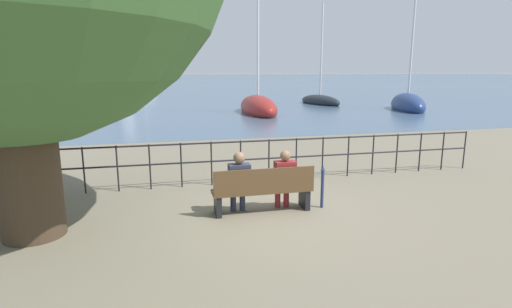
% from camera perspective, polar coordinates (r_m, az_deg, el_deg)
% --- Properties ---
extents(ground_plane, '(1000.00, 1000.00, 0.00)m').
position_cam_1_polar(ground_plane, '(7.83, 0.88, -8.17)').
color(ground_plane, '#7A705B').
extents(harbor_water, '(600.00, 300.00, 0.01)m').
position_cam_1_polar(harbor_water, '(165.51, -13.35, 10.56)').
color(harbor_water, '#47607A').
rests_on(harbor_water, ground_plane).
extents(park_bench, '(1.93, 0.45, 0.90)m').
position_cam_1_polar(park_bench, '(7.63, 1.01, -5.24)').
color(park_bench, brown).
rests_on(park_bench, ground_plane).
extents(seated_person_left, '(0.40, 0.35, 1.20)m').
position_cam_1_polar(seated_person_left, '(7.55, -2.44, -3.64)').
color(seated_person_left, '#2D3347').
rests_on(seated_person_left, ground_plane).
extents(seated_person_right, '(0.40, 0.35, 1.19)m').
position_cam_1_polar(seated_person_right, '(7.77, 4.08, -3.28)').
color(seated_person_right, maroon).
rests_on(seated_person_right, ground_plane).
extents(promenade_railing, '(12.72, 0.04, 1.05)m').
position_cam_1_polar(promenade_railing, '(9.56, -2.21, -0.17)').
color(promenade_railing, black).
rests_on(promenade_railing, ground_plane).
extents(closed_umbrella, '(0.09, 0.09, 0.86)m').
position_cam_1_polar(closed_umbrella, '(8.00, 9.47, -4.30)').
color(closed_umbrella, navy).
rests_on(closed_umbrella, ground_plane).
extents(sailboat_1, '(2.47, 5.33, 8.19)m').
position_cam_1_polar(sailboat_1, '(33.30, 9.12, 7.52)').
color(sailboat_1, black).
rests_on(sailboat_1, ground_plane).
extents(sailboat_2, '(2.87, 8.01, 7.24)m').
position_cam_1_polar(sailboat_2, '(39.54, -29.69, 6.72)').
color(sailboat_2, black).
rests_on(sailboat_2, ground_plane).
extents(sailboat_3, '(3.88, 5.72, 6.93)m').
position_cam_1_polar(sailboat_3, '(45.10, -15.60, 8.29)').
color(sailboat_3, white).
rests_on(sailboat_3, ground_plane).
extents(sailboat_4, '(3.44, 5.70, 12.44)m').
position_cam_1_polar(sailboat_4, '(29.72, 20.83, 6.67)').
color(sailboat_4, navy).
rests_on(sailboat_4, ground_plane).
extents(sailboat_5, '(2.13, 6.55, 11.60)m').
position_cam_1_polar(sailboat_5, '(25.77, 0.28, 6.69)').
color(sailboat_5, maroon).
rests_on(sailboat_5, ground_plane).
extents(harbor_lighthouse, '(4.98, 4.98, 18.45)m').
position_cam_1_polar(harbor_lighthouse, '(108.60, -18.96, 14.30)').
color(harbor_lighthouse, white).
rests_on(harbor_lighthouse, ground_plane).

